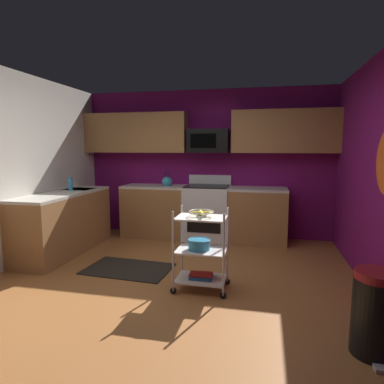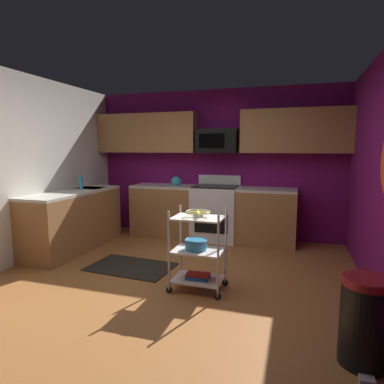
{
  "view_description": "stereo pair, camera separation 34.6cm",
  "coord_description": "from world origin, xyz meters",
  "px_view_note": "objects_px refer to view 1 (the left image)",
  "views": [
    {
      "loc": [
        1.05,
        -3.46,
        1.57
      ],
      "look_at": [
        0.19,
        0.41,
        1.05
      ],
      "focal_mm": 30.92,
      "sensor_mm": 36.0,
      "label": 1
    },
    {
      "loc": [
        1.38,
        -3.37,
        1.57
      ],
      "look_at": [
        0.19,
        0.41,
        1.05
      ],
      "focal_mm": 30.92,
      "sensor_mm": 36.0,
      "label": 2
    }
  ],
  "objects_px": {
    "oven_range": "(207,212)",
    "mixing_bowl_large": "(199,244)",
    "microwave": "(209,141)",
    "fruit_bowl": "(201,213)",
    "dish_soap_bottle": "(70,184)",
    "trash_can": "(375,314)",
    "book_stack": "(201,276)",
    "rolling_cart": "(201,250)",
    "kettle": "(167,181)"
  },
  "relations": [
    {
      "from": "kettle",
      "to": "trash_can",
      "type": "bearing_deg",
      "value": -49.3
    },
    {
      "from": "dish_soap_bottle",
      "to": "microwave",
      "type": "bearing_deg",
      "value": 27.87
    },
    {
      "from": "microwave",
      "to": "kettle",
      "type": "xyz_separation_m",
      "value": [
        -0.72,
        -0.11,
        -0.7
      ]
    },
    {
      "from": "rolling_cart",
      "to": "oven_range",
      "type": "bearing_deg",
      "value": 98.16
    },
    {
      "from": "rolling_cart",
      "to": "kettle",
      "type": "distance_m",
      "value": 2.37
    },
    {
      "from": "fruit_bowl",
      "to": "book_stack",
      "type": "height_order",
      "value": "fruit_bowl"
    },
    {
      "from": "oven_range",
      "to": "mixing_bowl_large",
      "type": "xyz_separation_m",
      "value": [
        0.27,
        -2.08,
        0.04
      ]
    },
    {
      "from": "oven_range",
      "to": "dish_soap_bottle",
      "type": "relative_size",
      "value": 5.5
    },
    {
      "from": "rolling_cart",
      "to": "fruit_bowl",
      "type": "distance_m",
      "value": 0.42
    },
    {
      "from": "book_stack",
      "to": "dish_soap_bottle",
      "type": "height_order",
      "value": "dish_soap_bottle"
    },
    {
      "from": "oven_range",
      "to": "kettle",
      "type": "bearing_deg",
      "value": -179.69
    },
    {
      "from": "fruit_bowl",
      "to": "dish_soap_bottle",
      "type": "bearing_deg",
      "value": 154.08
    },
    {
      "from": "oven_range",
      "to": "rolling_cart",
      "type": "distance_m",
      "value": 2.1
    },
    {
      "from": "oven_range",
      "to": "microwave",
      "type": "bearing_deg",
      "value": 90.26
    },
    {
      "from": "kettle",
      "to": "dish_soap_bottle",
      "type": "distance_m",
      "value": 1.6
    },
    {
      "from": "oven_range",
      "to": "book_stack",
      "type": "bearing_deg",
      "value": -81.84
    },
    {
      "from": "oven_range",
      "to": "microwave",
      "type": "height_order",
      "value": "microwave"
    },
    {
      "from": "microwave",
      "to": "book_stack",
      "type": "xyz_separation_m",
      "value": [
        0.3,
        -2.18,
        -1.55
      ]
    },
    {
      "from": "microwave",
      "to": "book_stack",
      "type": "height_order",
      "value": "microwave"
    },
    {
      "from": "oven_range",
      "to": "fruit_bowl",
      "type": "relative_size",
      "value": 4.04
    },
    {
      "from": "mixing_bowl_large",
      "to": "kettle",
      "type": "distance_m",
      "value": 2.35
    },
    {
      "from": "mixing_bowl_large",
      "to": "trash_can",
      "type": "height_order",
      "value": "trash_can"
    },
    {
      "from": "microwave",
      "to": "trash_can",
      "type": "height_order",
      "value": "microwave"
    },
    {
      "from": "microwave",
      "to": "dish_soap_bottle",
      "type": "distance_m",
      "value": 2.37
    },
    {
      "from": "rolling_cart",
      "to": "book_stack",
      "type": "height_order",
      "value": "rolling_cart"
    },
    {
      "from": "rolling_cart",
      "to": "book_stack",
      "type": "relative_size",
      "value": 3.39
    },
    {
      "from": "microwave",
      "to": "dish_soap_bottle",
      "type": "xyz_separation_m",
      "value": [
        -2.01,
        -1.06,
        -0.68
      ]
    },
    {
      "from": "microwave",
      "to": "fruit_bowl",
      "type": "bearing_deg",
      "value": -82.22
    },
    {
      "from": "book_stack",
      "to": "microwave",
      "type": "bearing_deg",
      "value": 97.78
    },
    {
      "from": "trash_can",
      "to": "dish_soap_bottle",
      "type": "bearing_deg",
      "value": 152.45
    },
    {
      "from": "mixing_bowl_large",
      "to": "oven_range",
      "type": "bearing_deg",
      "value": 97.5
    },
    {
      "from": "rolling_cart",
      "to": "mixing_bowl_large",
      "type": "height_order",
      "value": "rolling_cart"
    },
    {
      "from": "fruit_bowl",
      "to": "oven_range",
      "type": "bearing_deg",
      "value": 98.16
    },
    {
      "from": "rolling_cart",
      "to": "dish_soap_bottle",
      "type": "relative_size",
      "value": 4.57
    },
    {
      "from": "book_stack",
      "to": "dish_soap_bottle",
      "type": "distance_m",
      "value": 2.71
    },
    {
      "from": "fruit_bowl",
      "to": "rolling_cart",
      "type": "bearing_deg",
      "value": 3.58
    },
    {
      "from": "dish_soap_bottle",
      "to": "trash_can",
      "type": "bearing_deg",
      "value": -27.55
    },
    {
      "from": "mixing_bowl_large",
      "to": "book_stack",
      "type": "relative_size",
      "value": 0.93
    },
    {
      "from": "book_stack",
      "to": "kettle",
      "type": "distance_m",
      "value": 2.46
    },
    {
      "from": "fruit_bowl",
      "to": "trash_can",
      "type": "relative_size",
      "value": 0.41
    },
    {
      "from": "trash_can",
      "to": "mixing_bowl_large",
      "type": "bearing_deg",
      "value": 150.45
    },
    {
      "from": "rolling_cart",
      "to": "kettle",
      "type": "xyz_separation_m",
      "value": [
        -1.02,
        2.07,
        0.54
      ]
    },
    {
      "from": "microwave",
      "to": "fruit_bowl",
      "type": "distance_m",
      "value": 2.35
    },
    {
      "from": "book_stack",
      "to": "dish_soap_bottle",
      "type": "relative_size",
      "value": 1.35
    },
    {
      "from": "oven_range",
      "to": "trash_can",
      "type": "bearing_deg",
      "value": -58.4
    },
    {
      "from": "book_stack",
      "to": "trash_can",
      "type": "distance_m",
      "value": 1.76
    },
    {
      "from": "microwave",
      "to": "book_stack",
      "type": "relative_size",
      "value": 2.6
    },
    {
      "from": "book_stack",
      "to": "kettle",
      "type": "xyz_separation_m",
      "value": [
        -1.02,
        2.07,
        0.84
      ]
    },
    {
      "from": "rolling_cart",
      "to": "trash_can",
      "type": "xyz_separation_m",
      "value": [
        1.52,
        -0.88,
        -0.12
      ]
    },
    {
      "from": "kettle",
      "to": "dish_soap_bottle",
      "type": "height_order",
      "value": "kettle"
    }
  ]
}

